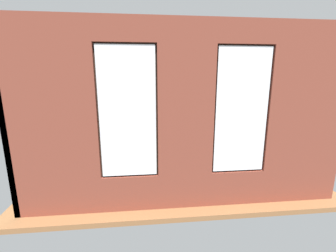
{
  "coord_description": "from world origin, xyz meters",
  "views": [
    {
      "loc": [
        0.72,
        6.26,
        2.44
      ],
      "look_at": [
        0.1,
        0.4,
        1.13
      ],
      "focal_mm": 24.0,
      "sensor_mm": 36.0,
      "label": 1
    }
  ],
  "objects": [
    {
      "name": "remote_black",
      "position": [
        0.72,
        -0.28,
        0.45
      ],
      "size": [
        0.16,
        0.15,
        0.02
      ],
      "primitive_type": "cube",
      "rotation": [
        0.0,
        0.0,
        0.82
      ],
      "color": "black",
      "rests_on": "coffee_table"
    },
    {
      "name": "table_plant_small",
      "position": [
        0.5,
        -0.53,
        0.57
      ],
      "size": [
        0.15,
        0.15,
        0.25
      ],
      "color": "beige",
      "rests_on": "coffee_table"
    },
    {
      "name": "papasan_chair",
      "position": [
        -0.04,
        -1.37,
        0.44
      ],
      "size": [
        1.06,
        1.06,
        0.68
      ],
      "color": "olive",
      "rests_on": "ground_plane"
    },
    {
      "name": "white_wall_right",
      "position": [
        2.99,
        0.2,
        1.69
      ],
      "size": [
        0.1,
        4.58,
        3.37
      ],
      "primitive_type": "cube",
      "color": "silver",
      "rests_on": "ground_plane"
    },
    {
      "name": "cup_ceramic",
      "position": [
        -0.03,
        -0.58,
        0.49
      ],
      "size": [
        0.08,
        0.08,
        0.1
      ],
      "primitive_type": "cylinder",
      "color": "silver",
      "rests_on": "coffee_table"
    },
    {
      "name": "coffee_table",
      "position": [
        0.33,
        -0.42,
        0.39
      ],
      "size": [
        1.31,
        0.9,
        0.44
      ],
      "color": "olive",
      "rests_on": "ground_plane"
    },
    {
      "name": "tv_flatscreen",
      "position": [
        2.69,
        0.55,
        0.81
      ],
      "size": [
        0.92,
        0.2,
        0.63
      ],
      "color": "black",
      "rests_on": "media_console"
    },
    {
      "name": "brick_wall_with_windows",
      "position": [
        0.0,
        2.41,
        1.65
      ],
      "size": [
        6.07,
        0.3,
        3.37
      ],
      "color": "brown",
      "rests_on": "ground_plane"
    },
    {
      "name": "potted_plant_by_left_couch",
      "position": [
        -1.94,
        -1.17,
        0.27
      ],
      "size": [
        0.23,
        0.23,
        0.44
      ],
      "color": "gray",
      "rests_on": "ground_plane"
    },
    {
      "name": "media_console",
      "position": [
        2.69,
        0.55,
        0.25
      ],
      "size": [
        1.08,
        0.42,
        0.49
      ],
      "primitive_type": "cube",
      "color": "black",
      "rests_on": "ground_plane"
    },
    {
      "name": "potted_plant_mid_room_small",
      "position": [
        -0.87,
        -0.64,
        0.45
      ],
      "size": [
        0.39,
        0.39,
        0.64
      ],
      "color": "beige",
      "rests_on": "ground_plane"
    },
    {
      "name": "potted_plant_corner_far_left",
      "position": [
        -2.47,
        1.86,
        0.66
      ],
      "size": [
        0.97,
        0.99,
        1.35
      ],
      "color": "#47423D",
      "rests_on": "ground_plane"
    },
    {
      "name": "couch_left",
      "position": [
        -2.34,
        0.32,
        0.33
      ],
      "size": [
        0.96,
        2.11,
        0.8
      ],
      "rotation": [
        0.0,
        0.0,
        1.62
      ],
      "color": "black",
      "rests_on": "ground_plane"
    },
    {
      "name": "potted_plant_beside_window_right",
      "position": [
        2.31,
        1.86,
        0.79
      ],
      "size": [
        1.08,
        0.94,
        1.35
      ],
      "color": "#9E5638",
      "rests_on": "ground_plane"
    },
    {
      "name": "couch_by_window",
      "position": [
        0.15,
        1.76,
        0.33
      ],
      "size": [
        1.94,
        0.87,
        0.8
      ],
      "color": "black",
      "rests_on": "ground_plane"
    },
    {
      "name": "ground_plane",
      "position": [
        0.0,
        0.0,
        -0.05
      ],
      "size": [
        6.67,
        5.58,
        0.1
      ],
      "primitive_type": "cube",
      "color": "#99663D"
    }
  ]
}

